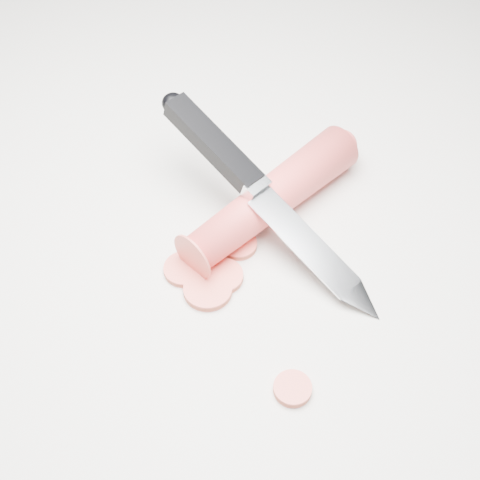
# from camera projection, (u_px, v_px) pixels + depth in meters

# --- Properties ---
(ground) EXTENTS (2.40, 2.40, 0.00)m
(ground) POSITION_uv_depth(u_px,v_px,m) (243.00, 250.00, 0.59)
(ground) COLOR silver
(ground) RESTS_ON ground
(carrot) EXTENTS (0.14, 0.18, 0.04)m
(carrot) POSITION_uv_depth(u_px,v_px,m) (272.00, 198.00, 0.60)
(carrot) COLOR #E73B3A
(carrot) RESTS_ON ground
(carrot_slice_0) EXTENTS (0.04, 0.04, 0.01)m
(carrot_slice_0) POSITION_uv_depth(u_px,v_px,m) (223.00, 276.00, 0.56)
(carrot_slice_0) COLOR #E95345
(carrot_slice_0) RESTS_ON ground
(carrot_slice_1) EXTENTS (0.03, 0.03, 0.01)m
(carrot_slice_1) POSITION_uv_depth(u_px,v_px,m) (293.00, 389.00, 0.50)
(carrot_slice_1) COLOR #E95345
(carrot_slice_1) RESTS_ON ground
(carrot_slice_2) EXTENTS (0.04, 0.04, 0.01)m
(carrot_slice_2) POSITION_uv_depth(u_px,v_px,m) (208.00, 289.00, 0.55)
(carrot_slice_2) COLOR #E95345
(carrot_slice_2) RESTS_ON ground
(carrot_slice_3) EXTENTS (0.04, 0.04, 0.01)m
(carrot_slice_3) POSITION_uv_depth(u_px,v_px,m) (185.00, 269.00, 0.57)
(carrot_slice_3) COLOR #E95345
(carrot_slice_3) RESTS_ON ground
(carrot_slice_4) EXTENTS (0.03, 0.03, 0.01)m
(carrot_slice_4) POSITION_uv_depth(u_px,v_px,m) (239.00, 244.00, 0.59)
(carrot_slice_4) COLOR #E95345
(carrot_slice_4) RESTS_ON ground
(kitchen_knife) EXTENTS (0.23, 0.17, 0.09)m
(kitchen_knife) POSITION_uv_depth(u_px,v_px,m) (269.00, 198.00, 0.57)
(kitchen_knife) COLOR silver
(kitchen_knife) RESTS_ON ground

